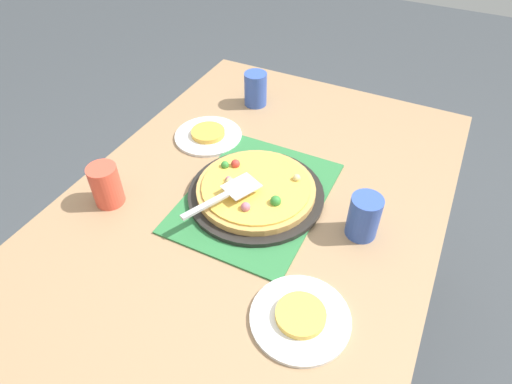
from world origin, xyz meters
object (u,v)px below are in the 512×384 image
plate_near_left (300,318)px  cup_far (106,185)px  pizza (256,189)px  plate_far_right (208,136)px  cup_corner (364,216)px  pizza_server (227,194)px  pizza_pan (256,194)px  served_slice_left (301,315)px  served_slice_right (208,133)px  cup_near (256,89)px

plate_near_left → cup_far: (-0.11, -0.61, 0.06)m
pizza → plate_far_right: size_ratio=1.50×
cup_corner → pizza_server: (0.09, -0.34, 0.01)m
pizza_pan → served_slice_left: (0.30, 0.26, 0.01)m
plate_far_right → cup_far: 0.39m
plate_near_left → served_slice_right: (-0.49, -0.52, 0.01)m
plate_near_left → pizza_server: 0.37m
served_slice_left → cup_corner: size_ratio=0.92×
pizza_pan → pizza_server: bearing=-24.9°
plate_far_right → pizza_server: 0.36m
pizza → cup_near: cup_near is taller
served_slice_right → cup_near: size_ratio=0.92×
pizza_pan → pizza_server: (0.09, -0.04, 0.06)m
plate_far_right → cup_near: bearing=169.4°
plate_far_right → pizza_pan: bearing=55.0°
plate_near_left → pizza_server: bearing=-125.7°
served_slice_left → pizza_pan: bearing=-139.7°
pizza → cup_far: cup_far is taller
plate_near_left → served_slice_right: 0.72m
plate_near_left → cup_near: cup_near is taller
plate_near_left → served_slice_left: 0.01m
plate_far_right → served_slice_right: bearing=0.0°
served_slice_right → pizza_pan: bearing=55.0°
cup_far → pizza_server: cup_far is taller
pizza_pan → pizza: pizza is taller
plate_near_left → served_slice_right: bearing=-133.1°
cup_near → cup_far: 0.65m
cup_far → pizza_server: bearing=108.4°
pizza_pan → pizza: 0.02m
plate_far_right → cup_near: 0.26m
plate_near_left → plate_far_right: same height
pizza_pan → plate_near_left: pizza_pan is taller
pizza_pan → plate_near_left: (0.30, 0.26, -0.01)m
cup_far → cup_corner: 0.69m
pizza → served_slice_right: size_ratio=3.00×
plate_near_left → cup_corner: cup_corner is taller
served_slice_left → cup_near: cup_near is taller
pizza_pan → cup_corner: cup_corner is taller
served_slice_left → pizza_server: 0.37m
pizza → cup_far: 0.41m
served_slice_right → cup_near: 0.26m
pizza_server → plate_near_left: bearing=54.3°
cup_corner → pizza_server: size_ratio=0.53×
pizza_pan → pizza: size_ratio=1.15×
pizza_server → cup_near: bearing=-161.4°
pizza → plate_near_left: 0.40m
cup_near → cup_corner: size_ratio=1.00×
cup_corner → served_slice_right: bearing=-108.1°
served_slice_right → cup_far: size_ratio=0.92×
cup_corner → pizza_pan: bearing=-89.6°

